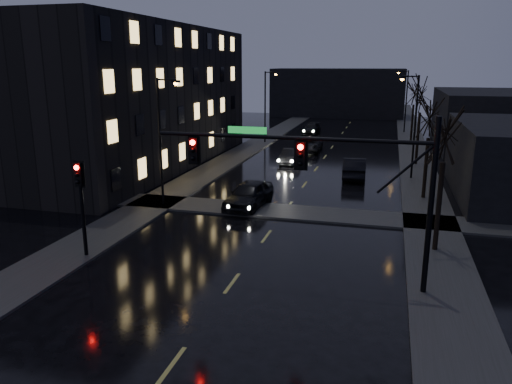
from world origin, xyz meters
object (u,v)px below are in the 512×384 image
Objects in this scene: oncoming_car_b at (290,156)px; oncoming_car_c at (309,144)px; oncoming_car_a at (249,195)px; oncoming_car_d at (311,129)px; lead_car at (354,168)px.

oncoming_car_c is (0.60, 6.88, 0.08)m from oncoming_car_b.
oncoming_car_a reaches higher than oncoming_car_c.
oncoming_car_b is 0.86× the size of oncoming_car_d.
oncoming_car_d is 25.67m from lead_car.
oncoming_car_a is 1.07× the size of oncoming_car_d.
oncoming_car_c is at bearing 95.07° from oncoming_car_a.
oncoming_car_a is 34.97m from oncoming_car_d.
oncoming_car_a is 14.82m from oncoming_car_b.
oncoming_car_a is 1.24× the size of oncoming_car_b.
oncoming_car_c is at bearing -79.67° from oncoming_car_d.
oncoming_car_d is (-1.48, 34.93, -0.17)m from oncoming_car_a.
oncoming_car_b is at bearing -39.36° from lead_car.
oncoming_car_d is at bearing 96.35° from oncoming_car_c.
oncoming_car_d is 0.94× the size of lead_car.
lead_car reaches higher than oncoming_car_c.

